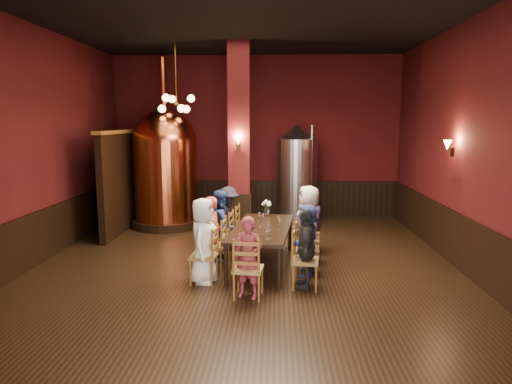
{
  "coord_description": "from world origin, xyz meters",
  "views": [
    {
      "loc": [
        0.57,
        -7.98,
        2.7
      ],
      "look_at": [
        0.21,
        0.2,
        1.42
      ],
      "focal_mm": 32.0,
      "sensor_mm": 36.0,
      "label": 1
    }
  ],
  "objects_px": {
    "rose_vase": "(267,205)",
    "person_1": "(213,233)",
    "copper_kettle": "(166,166)",
    "steel_vessel": "(297,175)",
    "dining_table": "(262,230)",
    "person_0": "(203,241)",
    "person_2": "(221,225)"
  },
  "relations": [
    {
      "from": "steel_vessel",
      "to": "rose_vase",
      "type": "xyz_separation_m",
      "value": [
        -0.73,
        -2.71,
        -0.32
      ]
    },
    {
      "from": "steel_vessel",
      "to": "rose_vase",
      "type": "relative_size",
      "value": 7.66
    },
    {
      "from": "copper_kettle",
      "to": "rose_vase",
      "type": "distance_m",
      "value": 3.48
    },
    {
      "from": "dining_table",
      "to": "steel_vessel",
      "type": "relative_size",
      "value": 0.96
    },
    {
      "from": "person_0",
      "to": "person_1",
      "type": "height_order",
      "value": "person_0"
    },
    {
      "from": "person_0",
      "to": "steel_vessel",
      "type": "height_order",
      "value": "steel_vessel"
    },
    {
      "from": "person_0",
      "to": "steel_vessel",
      "type": "bearing_deg",
      "value": -12.79
    },
    {
      "from": "steel_vessel",
      "to": "rose_vase",
      "type": "height_order",
      "value": "steel_vessel"
    },
    {
      "from": "copper_kettle",
      "to": "rose_vase",
      "type": "height_order",
      "value": "copper_kettle"
    },
    {
      "from": "dining_table",
      "to": "copper_kettle",
      "type": "distance_m",
      "value": 4.19
    },
    {
      "from": "person_1",
      "to": "rose_vase",
      "type": "xyz_separation_m",
      "value": [
        0.95,
        1.24,
        0.29
      ]
    },
    {
      "from": "copper_kettle",
      "to": "person_0",
      "type": "bearing_deg",
      "value": -68.61
    },
    {
      "from": "person_0",
      "to": "rose_vase",
      "type": "xyz_separation_m",
      "value": [
        1.02,
        1.91,
        0.25
      ]
    },
    {
      "from": "person_0",
      "to": "rose_vase",
      "type": "bearing_deg",
      "value": -20.14
    },
    {
      "from": "copper_kettle",
      "to": "person_1",
      "type": "bearing_deg",
      "value": -64.01
    },
    {
      "from": "person_0",
      "to": "person_2",
      "type": "bearing_deg",
      "value": 2.03
    },
    {
      "from": "steel_vessel",
      "to": "dining_table",
      "type": "bearing_deg",
      "value": -102.14
    },
    {
      "from": "steel_vessel",
      "to": "rose_vase",
      "type": "bearing_deg",
      "value": -105.07
    },
    {
      "from": "person_1",
      "to": "person_2",
      "type": "height_order",
      "value": "person_2"
    },
    {
      "from": "dining_table",
      "to": "copper_kettle",
      "type": "relative_size",
      "value": 0.59
    },
    {
      "from": "person_0",
      "to": "dining_table",
      "type": "bearing_deg",
      "value": -38.34
    },
    {
      "from": "rose_vase",
      "to": "person_1",
      "type": "bearing_deg",
      "value": -127.41
    },
    {
      "from": "rose_vase",
      "to": "steel_vessel",
      "type": "bearing_deg",
      "value": 74.93
    },
    {
      "from": "dining_table",
      "to": "person_1",
      "type": "xyz_separation_m",
      "value": [
        -0.88,
        -0.24,
        -0.01
      ]
    },
    {
      "from": "person_0",
      "to": "person_2",
      "type": "relative_size",
      "value": 1.05
    },
    {
      "from": "dining_table",
      "to": "rose_vase",
      "type": "distance_m",
      "value": 1.04
    },
    {
      "from": "copper_kettle",
      "to": "steel_vessel",
      "type": "bearing_deg",
      "value": 8.43
    },
    {
      "from": "person_1",
      "to": "person_2",
      "type": "xyz_separation_m",
      "value": [
        0.07,
        0.66,
        0.01
      ]
    },
    {
      "from": "dining_table",
      "to": "person_1",
      "type": "distance_m",
      "value": 0.91
    },
    {
      "from": "person_1",
      "to": "rose_vase",
      "type": "relative_size",
      "value": 4.01
    },
    {
      "from": "person_2",
      "to": "rose_vase",
      "type": "bearing_deg",
      "value": -66.16
    },
    {
      "from": "copper_kettle",
      "to": "steel_vessel",
      "type": "height_order",
      "value": "copper_kettle"
    }
  ]
}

